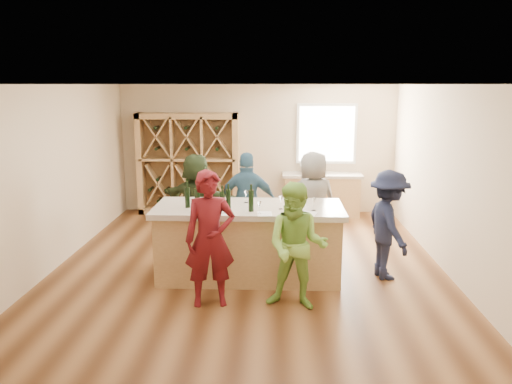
{
  "coord_description": "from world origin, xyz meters",
  "views": [
    {
      "loc": [
        0.41,
        -7.42,
        2.8
      ],
      "look_at": [
        0.1,
        0.2,
        1.15
      ],
      "focal_mm": 35.0,
      "sensor_mm": 36.0,
      "label": 1
    }
  ],
  "objects_px": {
    "tasting_counter_base": "(249,244)",
    "person_near_left": "(210,239)",
    "wine_bottle_a": "(187,197)",
    "person_far_right": "(313,202)",
    "wine_bottle_c": "(209,197)",
    "person_far_left": "(197,201)",
    "person_near_right": "(297,246)",
    "wine_bottle_f": "(251,201)",
    "wine_bottle_b": "(197,199)",
    "wine_bottle_d": "(222,201)",
    "wine_rack": "(189,164)",
    "person_server": "(388,225)",
    "wine_bottle_e": "(228,199)",
    "sink": "(313,169)",
    "person_far_mid": "(248,203)"
  },
  "relations": [
    {
      "from": "tasting_counter_base",
      "to": "person_near_right",
      "type": "xyz_separation_m",
      "value": [
        0.66,
        -1.01,
        0.31
      ]
    },
    {
      "from": "person_near_right",
      "to": "person_far_right",
      "type": "height_order",
      "value": "person_far_right"
    },
    {
      "from": "wine_bottle_a",
      "to": "person_far_right",
      "type": "relative_size",
      "value": 0.17
    },
    {
      "from": "person_near_right",
      "to": "wine_bottle_f",
      "type": "xyz_separation_m",
      "value": [
        -0.61,
        0.71,
        0.42
      ]
    },
    {
      "from": "person_near_right",
      "to": "sink",
      "type": "bearing_deg",
      "value": 95.47
    },
    {
      "from": "person_far_mid",
      "to": "wine_bottle_f",
      "type": "relative_size",
      "value": 5.67
    },
    {
      "from": "person_near_right",
      "to": "wine_bottle_e",
      "type": "bearing_deg",
      "value": 150.46
    },
    {
      "from": "wine_bottle_d",
      "to": "person_server",
      "type": "distance_m",
      "value": 2.44
    },
    {
      "from": "wine_bottle_e",
      "to": "person_near_right",
      "type": "xyz_separation_m",
      "value": [
        0.94,
        -0.82,
        -0.41
      ]
    },
    {
      "from": "tasting_counter_base",
      "to": "wine_bottle_c",
      "type": "height_order",
      "value": "wine_bottle_c"
    },
    {
      "from": "person_server",
      "to": "wine_rack",
      "type": "bearing_deg",
      "value": 32.55
    },
    {
      "from": "person_near_right",
      "to": "wine_bottle_a",
      "type": "bearing_deg",
      "value": 161.48
    },
    {
      "from": "wine_bottle_a",
      "to": "wine_bottle_e",
      "type": "xyz_separation_m",
      "value": [
        0.59,
        -0.07,
        -0.01
      ]
    },
    {
      "from": "wine_rack",
      "to": "wine_bottle_d",
      "type": "relative_size",
      "value": 8.28
    },
    {
      "from": "wine_bottle_a",
      "to": "wine_bottle_f",
      "type": "distance_m",
      "value": 0.94
    },
    {
      "from": "wine_bottle_a",
      "to": "person_far_mid",
      "type": "relative_size",
      "value": 0.17
    },
    {
      "from": "wine_bottle_b",
      "to": "person_far_mid",
      "type": "xyz_separation_m",
      "value": [
        0.63,
        1.39,
        -0.38
      ]
    },
    {
      "from": "wine_bottle_a",
      "to": "wine_bottle_b",
      "type": "xyz_separation_m",
      "value": [
        0.15,
        -0.09,
        0.0
      ]
    },
    {
      "from": "person_far_mid",
      "to": "person_far_left",
      "type": "bearing_deg",
      "value": -6.7
    },
    {
      "from": "person_far_left",
      "to": "person_near_right",
      "type": "bearing_deg",
      "value": 150.92
    },
    {
      "from": "person_server",
      "to": "person_far_mid",
      "type": "height_order",
      "value": "person_far_mid"
    },
    {
      "from": "person_far_right",
      "to": "wine_rack",
      "type": "bearing_deg",
      "value": -64.15
    },
    {
      "from": "sink",
      "to": "wine_bottle_d",
      "type": "distance_m",
      "value": 4.19
    },
    {
      "from": "person_far_mid",
      "to": "tasting_counter_base",
      "type": "bearing_deg",
      "value": 96.28
    },
    {
      "from": "wine_bottle_e",
      "to": "person_server",
      "type": "bearing_deg",
      "value": 6.14
    },
    {
      "from": "sink",
      "to": "wine_bottle_a",
      "type": "distance_m",
      "value": 4.28
    },
    {
      "from": "wine_bottle_e",
      "to": "person_near_left",
      "type": "bearing_deg",
      "value": -102.03
    },
    {
      "from": "wine_bottle_d",
      "to": "person_far_left",
      "type": "xyz_separation_m",
      "value": [
        -0.62,
        1.56,
        -0.38
      ]
    },
    {
      "from": "tasting_counter_base",
      "to": "wine_bottle_c",
      "type": "relative_size",
      "value": 8.16
    },
    {
      "from": "wine_bottle_b",
      "to": "person_near_right",
      "type": "relative_size",
      "value": 0.18
    },
    {
      "from": "wine_rack",
      "to": "person_server",
      "type": "distance_m",
      "value": 5.1
    },
    {
      "from": "wine_bottle_c",
      "to": "tasting_counter_base",
      "type": "bearing_deg",
      "value": 14.48
    },
    {
      "from": "person_near_left",
      "to": "wine_bottle_e",
      "type": "bearing_deg",
      "value": 67.24
    },
    {
      "from": "tasting_counter_base",
      "to": "person_near_left",
      "type": "distance_m",
      "value": 1.12
    },
    {
      "from": "wine_bottle_b",
      "to": "person_far_left",
      "type": "xyz_separation_m",
      "value": [
        -0.26,
        1.53,
        -0.4
      ]
    },
    {
      "from": "wine_bottle_b",
      "to": "person_near_left",
      "type": "relative_size",
      "value": 0.17
    },
    {
      "from": "wine_bottle_c",
      "to": "person_far_left",
      "type": "bearing_deg",
      "value": 105.81
    },
    {
      "from": "person_far_mid",
      "to": "wine_bottle_f",
      "type": "bearing_deg",
      "value": 97.41
    },
    {
      "from": "sink",
      "to": "person_near_left",
      "type": "relative_size",
      "value": 0.31
    },
    {
      "from": "wine_bottle_b",
      "to": "sink",
      "type": "bearing_deg",
      "value": 63.85
    },
    {
      "from": "person_near_right",
      "to": "wine_bottle_b",
      "type": "bearing_deg",
      "value": 161.58
    },
    {
      "from": "wine_bottle_d",
      "to": "wine_rack",
      "type": "bearing_deg",
      "value": 106.4
    },
    {
      "from": "wine_bottle_d",
      "to": "person_near_left",
      "type": "distance_m",
      "value": 0.79
    },
    {
      "from": "person_server",
      "to": "person_far_right",
      "type": "height_order",
      "value": "person_far_right"
    },
    {
      "from": "tasting_counter_base",
      "to": "person_far_right",
      "type": "relative_size",
      "value": 1.52
    },
    {
      "from": "wine_bottle_a",
      "to": "wine_bottle_e",
      "type": "height_order",
      "value": "wine_bottle_a"
    },
    {
      "from": "wine_bottle_b",
      "to": "wine_bottle_d",
      "type": "bearing_deg",
      "value": -5.88
    },
    {
      "from": "wine_bottle_c",
      "to": "person_far_right",
      "type": "height_order",
      "value": "person_far_right"
    },
    {
      "from": "wine_bottle_c",
      "to": "wine_bottle_a",
      "type": "bearing_deg",
      "value": 174.72
    },
    {
      "from": "wine_rack",
      "to": "wine_bottle_f",
      "type": "xyz_separation_m",
      "value": [
        1.57,
        -4.01,
        0.13
      ]
    }
  ]
}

